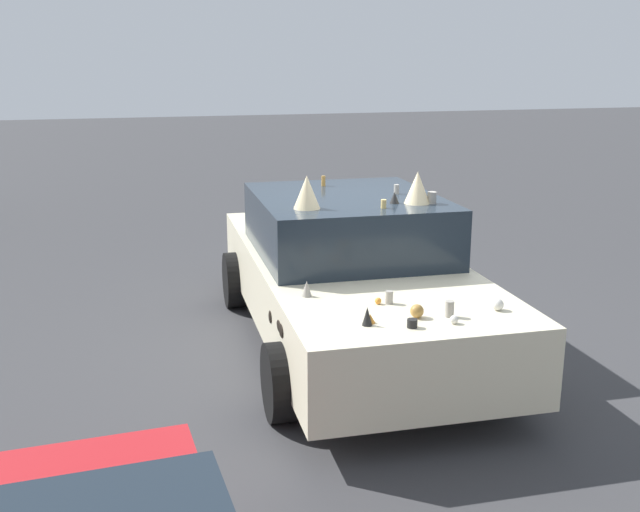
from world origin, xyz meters
TOP-DOWN VIEW (x-y plane):
  - ground_plane at (0.00, 0.00)m, footprint 60.00×60.00m
  - art_car_decorated at (0.04, -0.00)m, footprint 4.55×2.24m

SIDE VIEW (x-z plane):
  - ground_plane at x=0.00m, z-range 0.00..0.00m
  - art_car_decorated at x=0.04m, z-range -0.15..1.56m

